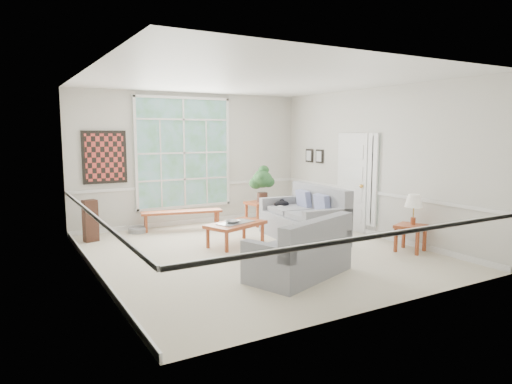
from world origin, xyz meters
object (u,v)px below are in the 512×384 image
loveseat_right (303,213)px  loveseat_front (299,246)px  side_table (410,238)px  coffee_table (236,234)px  end_table (259,213)px

loveseat_right → loveseat_front: loveseat_right is taller
loveseat_front → side_table: bearing=-17.0°
coffee_table → loveseat_front: bearing=-111.2°
loveseat_front → side_table: 2.54m
loveseat_front → end_table: (1.39, 3.53, -0.18)m
loveseat_right → coffee_table: bearing=176.8°
coffee_table → side_table: (2.48, -1.97, 0.03)m
loveseat_front → end_table: loveseat_front is taller
coffee_table → end_table: 1.96m
loveseat_right → end_table: (-0.04, 1.63, -0.26)m
coffee_table → loveseat_right: bearing=-28.7°
loveseat_right → side_table: 2.09m
loveseat_right → loveseat_front: 2.38m
loveseat_front → coffee_table: loveseat_front is taller
loveseat_front → side_table: size_ratio=3.40×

